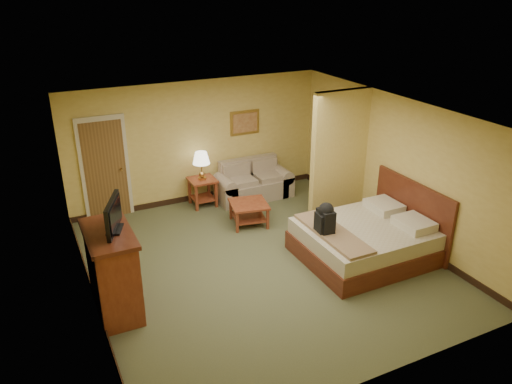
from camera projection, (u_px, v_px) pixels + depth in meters
floor at (261, 263)px, 8.55m from camera, size 6.00×6.00×0.00m
ceiling at (261, 114)px, 7.51m from camera, size 6.00×6.00×0.00m
back_wall at (198, 142)px, 10.51m from camera, size 5.50×0.02×2.60m
left_wall at (84, 228)px, 6.93m from camera, size 0.02×6.00×2.60m
right_wall at (395, 167)px, 9.14m from camera, size 0.02×6.00×2.60m
partition at (339, 157)px, 9.66m from camera, size 1.20×0.15×2.60m
door at (105, 169)px, 9.80m from camera, size 0.94×0.16×2.10m
baseboard at (200, 196)px, 10.99m from camera, size 5.50×0.02×0.12m
loveseat at (253, 185)px, 11.00m from camera, size 1.66×0.77×0.84m
side_table at (203, 188)px, 10.55m from camera, size 0.55×0.55×0.60m
table_lamp at (201, 159)px, 10.29m from camera, size 0.36×0.36×0.59m
coffee_table at (249, 209)px, 9.77m from camera, size 0.83×0.83×0.45m
wall_picture at (245, 123)px, 10.80m from camera, size 0.68×0.04×0.53m
dresser at (113, 272)px, 7.09m from camera, size 0.64×1.21×1.29m
tv at (113, 216)px, 6.79m from camera, size 0.34×0.72×0.46m
bed at (370, 239)px, 8.64m from camera, size 2.23×1.90×1.23m
backpack at (326, 218)px, 8.14m from camera, size 0.25×0.33×0.55m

